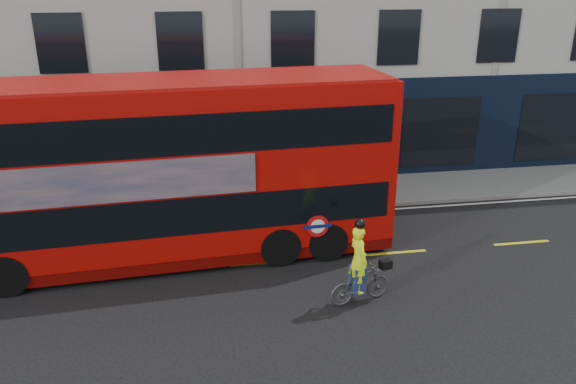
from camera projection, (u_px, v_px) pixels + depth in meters
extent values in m
plane|color=black|center=(269.00, 290.00, 14.54)|extent=(120.00, 120.00, 0.00)
cube|color=slate|center=(245.00, 198.00, 20.51)|extent=(60.00, 3.00, 0.12)
cube|color=slate|center=(249.00, 213.00, 19.13)|extent=(60.00, 0.12, 0.13)
cube|color=black|center=(240.00, 136.00, 21.18)|extent=(50.00, 0.08, 4.00)
cube|color=silver|center=(250.00, 218.00, 18.87)|extent=(58.00, 0.10, 0.01)
cube|color=#AD0A06|center=(164.00, 165.00, 15.42)|extent=(12.77, 3.71, 4.53)
cube|color=#560503|center=(171.00, 244.00, 16.29)|extent=(12.76, 3.65, 0.34)
cube|color=black|center=(167.00, 198.00, 15.78)|extent=(12.27, 3.71, 1.03)
cube|color=black|center=(160.00, 123.00, 15.00)|extent=(12.27, 3.71, 1.03)
cube|color=maroon|center=(157.00, 81.00, 14.60)|extent=(12.51, 3.57, 0.09)
cube|color=black|center=(377.00, 181.00, 17.13)|extent=(0.21, 2.57, 1.03)
cube|color=black|center=(382.00, 111.00, 16.35)|extent=(0.21, 2.57, 1.03)
cube|color=#926865|center=(118.00, 183.00, 13.81)|extent=(6.86, 0.50, 1.03)
cylinder|color=red|center=(318.00, 226.00, 15.53)|extent=(0.64, 0.06, 0.64)
cylinder|color=white|center=(318.00, 226.00, 15.53)|extent=(0.41, 0.05, 0.41)
cube|color=#0C1459|center=(318.00, 226.00, 15.52)|extent=(0.80, 0.07, 0.10)
cylinder|color=black|center=(315.00, 223.00, 17.14)|extent=(1.34, 2.98, 1.15)
cylinder|color=black|center=(271.00, 227.00, 16.84)|extent=(1.34, 2.98, 1.15)
cylinder|color=black|center=(16.00, 252.00, 15.32)|extent=(1.34, 2.98, 1.15)
imported|color=#4B4C50|center=(361.00, 284.00, 13.87)|extent=(1.71, 0.84, 0.99)
imported|color=#CDE114|center=(358.00, 259.00, 13.58)|extent=(0.55, 0.70, 1.71)
cube|color=black|center=(386.00, 264.00, 13.98)|extent=(0.33, 0.28, 0.22)
cube|color=#1D2D4E|center=(357.00, 279.00, 13.78)|extent=(0.38, 0.44, 0.71)
sphere|color=black|center=(360.00, 224.00, 13.24)|extent=(0.26, 0.26, 0.26)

